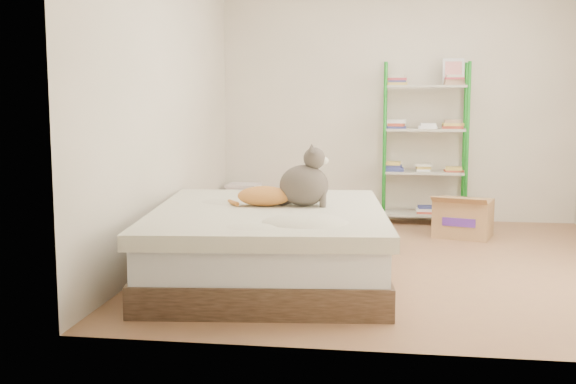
% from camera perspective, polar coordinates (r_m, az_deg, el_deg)
% --- Properties ---
extents(room, '(3.81, 4.21, 2.61)m').
position_cam_1_polar(room, '(5.84, 8.67, 6.96)').
color(room, '#9B7148').
rests_on(room, ground).
extents(bed, '(1.90, 2.27, 0.54)m').
position_cam_1_polar(bed, '(5.36, -1.53, -4.14)').
color(bed, brown).
rests_on(bed, ground).
extents(orange_cat, '(0.50, 0.30, 0.19)m').
position_cam_1_polar(orange_cat, '(5.41, -1.91, -0.11)').
color(orange_cat, '#EE9550').
rests_on(orange_cat, bed).
extents(grey_cat, '(0.41, 0.35, 0.45)m').
position_cam_1_polar(grey_cat, '(5.40, 1.28, 1.25)').
color(grey_cat, '#655C53').
rests_on(grey_cat, bed).
extents(shelf_unit, '(0.88, 0.36, 1.74)m').
position_cam_1_polar(shelf_unit, '(7.75, 10.80, 3.80)').
color(shelf_unit, '#1E8B25').
rests_on(shelf_unit, ground).
extents(cardboard_box, '(0.61, 0.62, 0.42)m').
position_cam_1_polar(cardboard_box, '(7.17, 13.68, -2.01)').
color(cardboard_box, '#B3844A').
rests_on(cardboard_box, ground).
extents(white_bin, '(0.37, 0.33, 0.39)m').
position_cam_1_polar(white_bin, '(7.95, -3.54, -0.74)').
color(white_bin, silver).
rests_on(white_bin, ground).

